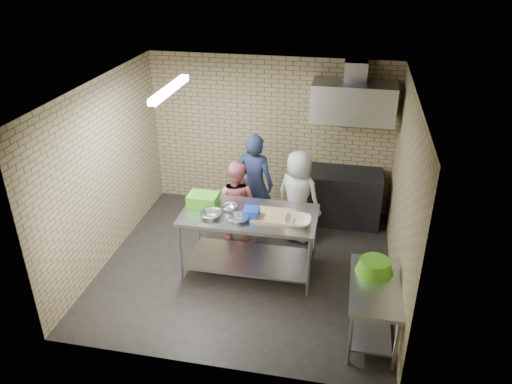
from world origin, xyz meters
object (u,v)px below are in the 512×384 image
green_crate (203,200)px  man_navy (254,184)px  prep_table (249,242)px  stove (344,197)px  blue_tub (251,213)px  green_basin (375,266)px  bottle_red (356,103)px  woman_pink (236,203)px  woman_white (298,196)px  side_counter (373,309)px

green_crate → man_navy: size_ratio=0.25×
prep_table → stove: (1.29, 1.74, -0.03)m
blue_tub → green_basin: bearing=-21.7°
bottle_red → woman_pink: (-1.72, -1.24, -1.34)m
green_basin → bottle_red: 3.01m
prep_table → blue_tub: blue_tub is taller
blue_tub → woman_pink: bearing=116.9°
green_basin → bottle_red: bottle_red is taller
woman_pink → woman_white: bearing=-154.9°
side_counter → woman_pink: size_ratio=0.87×
prep_table → woman_pink: 0.86m
side_counter → bottle_red: (-0.40, 2.99, 1.65)m
prep_table → side_counter: 2.02m
green_crate → woman_white: size_ratio=0.28×
side_counter → green_basin: bearing=94.6°
green_crate → green_basin: size_ratio=0.92×
woman_white → stove: bearing=-112.3°
blue_tub → woman_pink: (-0.43, 0.84, -0.33)m
bottle_red → prep_table: bearing=-124.1°
stove → woman_pink: (-1.67, -1.00, 0.24)m
woman_white → green_crate: bearing=57.8°
green_basin → man_navy: 2.64m
blue_tub → man_navy: 1.22m
green_basin → woman_pink: bearing=144.4°
green_basin → blue_tub: bearing=158.3°
bottle_red → woman_white: 1.77m
blue_tub → bottle_red: 2.65m
woman_pink → woman_white: 0.99m
side_counter → green_crate: 2.77m
stove → side_counter: bearing=-80.7°
prep_table → bottle_red: (1.34, 1.98, 1.55)m
stove → green_crate: size_ratio=2.84×
prep_table → green_basin: prep_table is taller
man_navy → side_counter: bearing=138.3°
green_crate → blue_tub: (0.75, -0.22, -0.02)m
bottle_red → blue_tub: bearing=-121.9°
man_navy → woman_white: man_navy is taller
prep_table → man_navy: man_navy is taller
blue_tub → green_basin: 1.81m
prep_table → blue_tub: (0.05, -0.10, 0.54)m
bottle_red → woman_white: size_ratio=0.12×
side_counter → woman_white: size_ratio=0.79×
bottle_red → woman_white: (-0.77, -0.96, -1.27)m
blue_tub → man_navy: size_ratio=0.12×
prep_table → stove: size_ratio=1.58×
man_navy → blue_tub: bearing=105.9°
green_crate → woman_pink: 0.78m
blue_tub → woman_white: (0.52, 1.12, -0.26)m
stove → woman_pink: size_ratio=0.87×
green_crate → woman_white: bearing=35.2°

